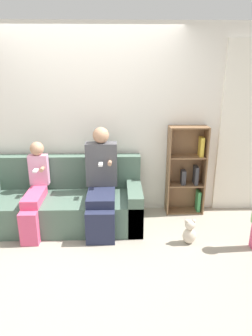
{
  "coord_description": "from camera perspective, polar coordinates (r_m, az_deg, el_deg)",
  "views": [
    {
      "loc": [
        0.42,
        -3.12,
        1.99
      ],
      "look_at": [
        0.51,
        0.56,
        0.75
      ],
      "focal_mm": 32.0,
      "sensor_mm": 36.0,
      "label": 1
    }
  ],
  "objects": [
    {
      "name": "teddy_bear",
      "position": [
        3.69,
        11.99,
        -11.84
      ],
      "size": [
        0.16,
        0.13,
        0.32
      ],
      "color": "beige",
      "rests_on": "ground_plane"
    },
    {
      "name": "couch",
      "position": [
        4.08,
        -11.98,
        -6.57
      ],
      "size": [
        2.09,
        0.83,
        0.86
      ],
      "color": "#4C6656",
      "rests_on": "ground_plane"
    },
    {
      "name": "back_wall",
      "position": [
        4.16,
        -7.28,
        8.53
      ],
      "size": [
        10.0,
        0.06,
        2.55
      ],
      "color": "silver",
      "rests_on": "ground_plane"
    },
    {
      "name": "bookshelf",
      "position": [
        4.29,
        11.57,
        -0.55
      ],
      "size": [
        0.52,
        0.24,
        1.25
      ],
      "color": "brown",
      "rests_on": "ground_plane"
    },
    {
      "name": "adult_seated",
      "position": [
        3.79,
        -4.75,
        -2.18
      ],
      "size": [
        0.4,
        0.77,
        1.28
      ],
      "color": "#232842",
      "rests_on": "ground_plane"
    },
    {
      "name": "ground_plane",
      "position": [
        3.72,
        -7.91,
        -13.96
      ],
      "size": [
        14.0,
        14.0,
        0.0
      ],
      "primitive_type": "plane",
      "color": "#9E9384"
    },
    {
      "name": "child_seated",
      "position": [
        3.92,
        -16.96,
        -3.9
      ],
      "size": [
        0.25,
        0.79,
        1.09
      ],
      "color": "#DB4C75",
      "rests_on": "ground_plane"
    },
    {
      "name": "curtain_panel",
      "position": [
        4.47,
        21.78,
        6.72
      ],
      "size": [
        0.72,
        0.04,
        2.35
      ],
      "color": "silver",
      "rests_on": "ground_plane"
    }
  ]
}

